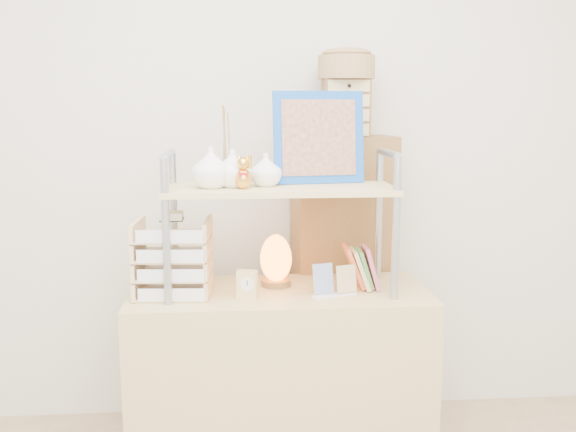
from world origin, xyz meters
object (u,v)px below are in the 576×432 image
object	(u,v)px
letter_tray	(173,262)
salt_lamp	(276,260)
desk	(280,378)
cabinet	(342,282)

from	to	relation	value
letter_tray	salt_lamp	bearing A→B (deg)	13.41
desk	cabinet	bearing A→B (deg)	49.61
letter_tray	salt_lamp	xyz separation A→B (m)	(0.41, 0.10, -0.02)
cabinet	letter_tray	world-z (taller)	cabinet
cabinet	salt_lamp	size ratio (longest dim) A/B	6.27
desk	cabinet	xyz separation A→B (m)	(0.31, 0.37, 0.30)
letter_tray	salt_lamp	distance (m)	0.42
cabinet	salt_lamp	bearing A→B (deg)	-144.33
cabinet	letter_tray	xyz separation A→B (m)	(-0.73, -0.40, 0.21)
letter_tray	desk	bearing A→B (deg)	3.53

